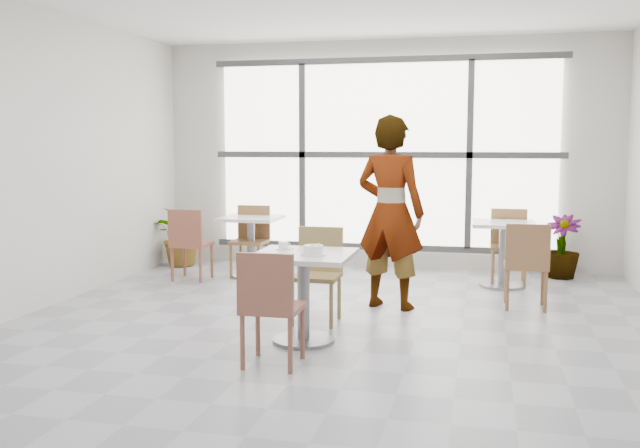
% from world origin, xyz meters
% --- Properties ---
extents(floor, '(7.00, 7.00, 0.00)m').
position_xyz_m(floor, '(0.00, 0.00, 0.00)').
color(floor, '#9E9EA5').
rests_on(floor, ground).
extents(wall_back, '(6.00, 0.00, 6.00)m').
position_xyz_m(wall_back, '(0.00, 3.50, 1.50)').
color(wall_back, silver).
rests_on(wall_back, ground).
extents(wall_front, '(6.00, 0.00, 6.00)m').
position_xyz_m(wall_front, '(0.00, -3.50, 1.50)').
color(wall_front, silver).
rests_on(wall_front, ground).
extents(wall_left, '(0.00, 7.00, 7.00)m').
position_xyz_m(wall_left, '(-3.00, 0.00, 1.50)').
color(wall_left, silver).
rests_on(wall_left, ground).
extents(window, '(4.60, 0.07, 2.52)m').
position_xyz_m(window, '(0.00, 3.44, 1.50)').
color(window, white).
rests_on(window, ground).
extents(main_table, '(0.80, 0.80, 0.75)m').
position_xyz_m(main_table, '(-0.15, -0.25, 0.52)').
color(main_table, silver).
rests_on(main_table, ground).
extents(chair_near, '(0.42, 0.42, 0.87)m').
position_xyz_m(chair_near, '(-0.23, -0.96, 0.50)').
color(chair_near, brown).
rests_on(chair_near, ground).
extents(chair_far, '(0.42, 0.42, 0.87)m').
position_xyz_m(chair_far, '(-0.20, 0.48, 0.50)').
color(chair_far, olive).
rests_on(chair_far, ground).
extents(oatmeal_bowl, '(0.21, 0.21, 0.10)m').
position_xyz_m(oatmeal_bowl, '(-0.05, -0.35, 0.79)').
color(oatmeal_bowl, white).
rests_on(oatmeal_bowl, main_table).
extents(coffee_cup, '(0.16, 0.13, 0.07)m').
position_xyz_m(coffee_cup, '(-0.36, -0.10, 0.78)').
color(coffee_cup, white).
rests_on(coffee_cup, main_table).
extents(person, '(0.80, 0.64, 1.93)m').
position_xyz_m(person, '(0.38, 1.15, 0.96)').
color(person, black).
rests_on(person, ground).
extents(bg_table_left, '(0.70, 0.70, 0.75)m').
position_xyz_m(bg_table_left, '(-1.51, 2.43, 0.49)').
color(bg_table_left, white).
rests_on(bg_table_left, ground).
extents(bg_table_right, '(0.70, 0.70, 0.75)m').
position_xyz_m(bg_table_right, '(1.52, 2.49, 0.49)').
color(bg_table_right, white).
rests_on(bg_table_right, ground).
extents(bg_chair_left_near, '(0.42, 0.42, 0.87)m').
position_xyz_m(bg_chair_left_near, '(-2.14, 2.00, 0.50)').
color(bg_chair_left_near, '#93503B').
rests_on(bg_chair_left_near, ground).
extents(bg_chair_left_far, '(0.42, 0.42, 0.87)m').
position_xyz_m(bg_chair_left_far, '(-1.54, 2.55, 0.50)').
color(bg_chair_left_far, olive).
rests_on(bg_chair_left_far, ground).
extents(bg_chair_right_near, '(0.42, 0.42, 0.87)m').
position_xyz_m(bg_chair_right_near, '(1.72, 1.36, 0.50)').
color(bg_chair_right_near, brown).
rests_on(bg_chair_right_near, ground).
extents(bg_chair_right_far, '(0.42, 0.42, 0.87)m').
position_xyz_m(bg_chair_right_far, '(1.59, 2.78, 0.50)').
color(bg_chair_right_far, '#A37644').
rests_on(bg_chair_right_far, ground).
extents(plant_left, '(0.92, 0.87, 0.80)m').
position_xyz_m(plant_left, '(-2.64, 2.96, 0.40)').
color(plant_left, '#47783C').
rests_on(plant_left, ground).
extents(plant_right, '(0.54, 0.54, 0.78)m').
position_xyz_m(plant_right, '(2.24, 3.20, 0.39)').
color(plant_right, '#457D3D').
rests_on(plant_right, ground).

